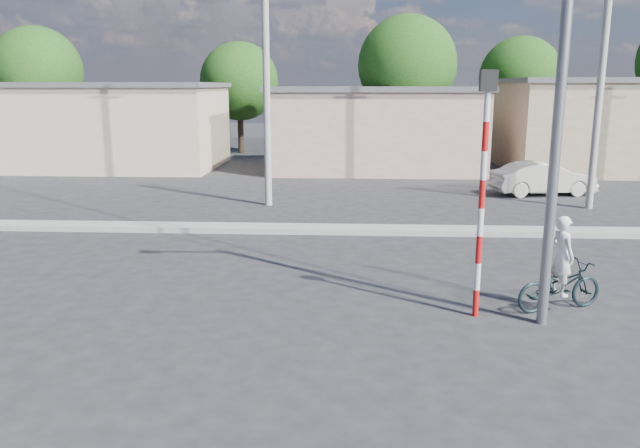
{
  "coord_description": "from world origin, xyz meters",
  "views": [
    {
      "loc": [
        0.95,
        -9.35,
        4.1
      ],
      "look_at": [
        0.28,
        3.21,
        1.3
      ],
      "focal_mm": 35.0,
      "sensor_mm": 36.0,
      "label": 1
    }
  ],
  "objects_px": {
    "streetlight": "(555,30)",
    "traffic_pole": "(483,175)",
    "bicycle": "(559,286)",
    "car_cream": "(543,178)",
    "cyclist": "(561,271)"
  },
  "relations": [
    {
      "from": "streetlight",
      "to": "traffic_pole",
      "type": "bearing_deg",
      "value": 162.27
    },
    {
      "from": "bicycle",
      "to": "car_cream",
      "type": "relative_size",
      "value": 0.46
    },
    {
      "from": "cyclist",
      "to": "car_cream",
      "type": "bearing_deg",
      "value": -35.32
    },
    {
      "from": "bicycle",
      "to": "traffic_pole",
      "type": "bearing_deg",
      "value": 83.92
    },
    {
      "from": "bicycle",
      "to": "cyclist",
      "type": "distance_m",
      "value": 0.28
    },
    {
      "from": "cyclist",
      "to": "traffic_pole",
      "type": "xyz_separation_m",
      "value": [
        -1.6,
        -0.41,
        1.85
      ]
    },
    {
      "from": "car_cream",
      "to": "streetlight",
      "type": "relative_size",
      "value": 0.43
    },
    {
      "from": "bicycle",
      "to": "cyclist",
      "type": "xyz_separation_m",
      "value": [
        0.0,
        0.0,
        0.28
      ]
    },
    {
      "from": "bicycle",
      "to": "streetlight",
      "type": "xyz_separation_m",
      "value": [
        -0.66,
        -0.71,
        4.5
      ]
    },
    {
      "from": "bicycle",
      "to": "cyclist",
      "type": "relative_size",
      "value": 1.19
    },
    {
      "from": "traffic_pole",
      "to": "streetlight",
      "type": "relative_size",
      "value": 0.48
    },
    {
      "from": "cyclist",
      "to": "bicycle",
      "type": "bearing_deg",
      "value": 159.6
    },
    {
      "from": "bicycle",
      "to": "car_cream",
      "type": "distance_m",
      "value": 13.19
    },
    {
      "from": "car_cream",
      "to": "bicycle",
      "type": "bearing_deg",
      "value": 154.89
    },
    {
      "from": "bicycle",
      "to": "streetlight",
      "type": "relative_size",
      "value": 0.2
    }
  ]
}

